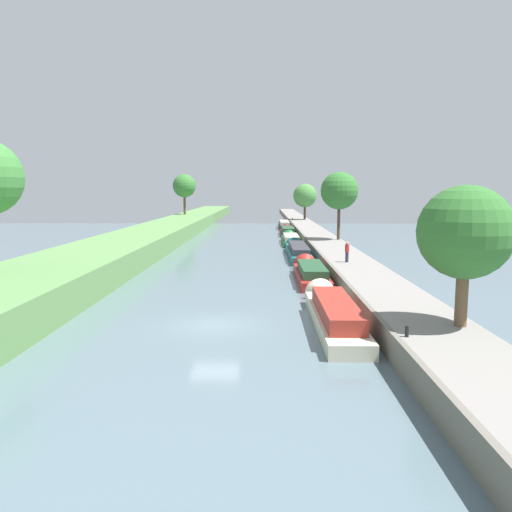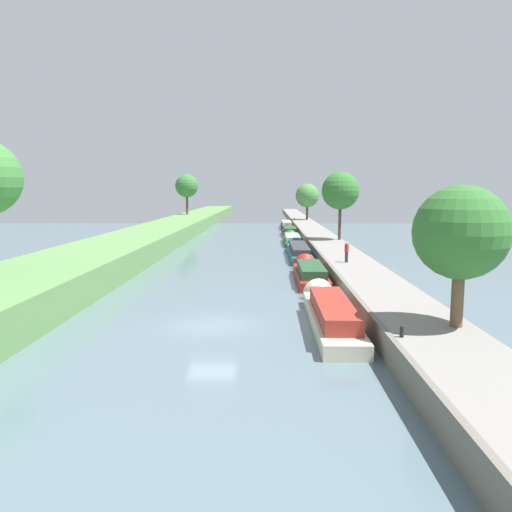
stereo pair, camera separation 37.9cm
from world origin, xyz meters
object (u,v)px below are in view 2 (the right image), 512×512
at_px(narrowboat_red, 310,272).
at_px(narrowboat_green, 292,239).
at_px(narrowboat_maroon, 289,232).
at_px(narrowboat_black, 286,225).
at_px(narrowboat_cream, 330,312).
at_px(mooring_bollard_far, 295,219).
at_px(narrowboat_teal, 298,251).
at_px(mooring_bollard_near, 402,332).
at_px(person_walking, 347,251).

xyz_separation_m(narrowboat_red, narrowboat_green, (-0.07, 26.91, -0.05)).
distance_m(narrowboat_red, narrowboat_maroon, 39.22).
xyz_separation_m(narrowboat_red, narrowboat_black, (0.17, 52.34, 0.04)).
xyz_separation_m(narrowboat_cream, mooring_bollard_far, (2.00, 70.88, 0.83)).
distance_m(narrowboat_teal, narrowboat_green, 13.19).
relative_size(narrowboat_teal, mooring_bollard_far, 32.07).
height_order(narrowboat_maroon, mooring_bollard_near, mooring_bollard_near).
relative_size(narrowboat_black, mooring_bollard_near, 27.99).
distance_m(narrowboat_black, mooring_bollard_near, 71.95).
bearing_deg(mooring_bollard_near, narrowboat_green, 92.48).
xyz_separation_m(narrowboat_cream, narrowboat_black, (0.21, 65.38, -0.01)).
distance_m(narrowboat_maroon, mooring_bollard_near, 58.84).
bearing_deg(mooring_bollard_far, narrowboat_teal, -92.56).
relative_size(narrowboat_cream, person_walking, 7.26).
bearing_deg(narrowboat_teal, mooring_bollard_near, -86.61).
bearing_deg(narrowboat_green, narrowboat_black, 89.48).
bearing_deg(narrowboat_teal, narrowboat_red, -89.90).
bearing_deg(narrowboat_maroon, narrowboat_cream, -90.19).
distance_m(narrowboat_cream, mooring_bollard_far, 70.91).
height_order(narrowboat_teal, narrowboat_black, narrowboat_black).
xyz_separation_m(narrowboat_green, mooring_bollard_far, (2.02, 30.93, 0.94)).
relative_size(narrowboat_teal, person_walking, 8.69).
xyz_separation_m(narrowboat_red, narrowboat_teal, (-0.02, 13.72, 0.03)).
bearing_deg(narrowboat_cream, person_walking, 77.67).
bearing_deg(mooring_bollard_far, narrowboat_red, -91.93).
distance_m(narrowboat_cream, narrowboat_maroon, 52.26).
xyz_separation_m(narrowboat_cream, person_walking, (3.07, 14.05, 1.48)).
bearing_deg(mooring_bollard_far, narrowboat_black, -108.00).
height_order(narrowboat_black, mooring_bollard_near, mooring_bollard_near).
bearing_deg(narrowboat_black, narrowboat_teal, -90.28).
relative_size(person_walking, mooring_bollard_near, 3.69).
bearing_deg(narrowboat_green, narrowboat_teal, -89.81).
relative_size(narrowboat_maroon, person_walking, 6.68).
bearing_deg(narrowboat_black, narrowboat_maroon, -90.18).
relative_size(narrowboat_teal, mooring_bollard_near, 32.07).
relative_size(narrowboat_cream, narrowboat_black, 0.96).
height_order(narrowboat_cream, narrowboat_green, narrowboat_cream).
relative_size(narrowboat_black, mooring_bollard_far, 27.99).
height_order(narrowboat_maroon, person_walking, person_walking).
distance_m(narrowboat_green, mooring_bollard_far, 31.01).
bearing_deg(narrowboat_maroon, mooring_bollard_far, 84.40).
relative_size(narrowboat_red, mooring_bollard_far, 23.64).
relative_size(narrowboat_green, mooring_bollard_near, 25.46).
xyz_separation_m(mooring_bollard_near, mooring_bollard_far, (0.00, 77.41, 0.00)).
bearing_deg(narrowboat_green, narrowboat_maroon, 89.11).
height_order(narrowboat_cream, narrowboat_black, narrowboat_cream).
height_order(narrowboat_red, narrowboat_black, narrowboat_black).
bearing_deg(narrowboat_teal, narrowboat_green, 90.19).
height_order(narrowboat_teal, mooring_bollard_near, mooring_bollard_near).
bearing_deg(person_walking, narrowboat_green, 96.80).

